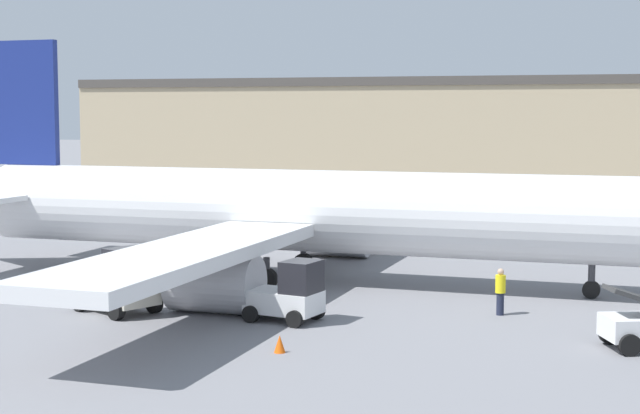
% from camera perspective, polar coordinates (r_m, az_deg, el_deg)
% --- Properties ---
extents(ground_plane, '(400.00, 400.00, 0.00)m').
position_cam_1_polar(ground_plane, '(42.72, 0.00, -4.42)').
color(ground_plane, slate).
extents(terminal_building, '(72.24, 17.10, 10.23)m').
position_cam_1_polar(terminal_building, '(85.46, 10.85, 3.90)').
color(terminal_building, tan).
rests_on(terminal_building, ground_plane).
extents(airplane, '(38.50, 36.32, 10.77)m').
position_cam_1_polar(airplane, '(42.62, -1.24, -0.34)').
color(airplane, silver).
rests_on(airplane, ground_plane).
extents(ground_crew_worker, '(0.38, 0.38, 1.72)m').
position_cam_1_polar(ground_crew_worker, '(36.40, 10.45, -4.79)').
color(ground_crew_worker, '#1E2338').
rests_on(ground_crew_worker, ground_plane).
extents(baggage_tug, '(3.67, 3.13, 2.48)m').
position_cam_1_polar(baggage_tug, '(36.83, -11.50, -4.36)').
color(baggage_tug, beige).
rests_on(baggage_tug, ground_plane).
extents(pushback_tug, '(2.81, 2.29, 2.21)m').
position_cam_1_polar(pushback_tug, '(34.73, -1.78, -5.09)').
color(pushback_tug, silver).
rests_on(pushback_tug, ground_plane).
extents(safety_cone_near, '(0.36, 0.36, 0.55)m').
position_cam_1_polar(safety_cone_near, '(30.45, -2.36, -7.96)').
color(safety_cone_near, '#EF590F').
rests_on(safety_cone_near, ground_plane).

